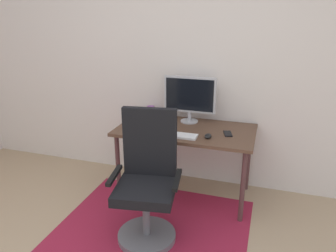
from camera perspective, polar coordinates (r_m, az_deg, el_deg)
name	(u,v)px	position (r m, az deg, el deg)	size (l,w,h in m)	color
wall_back	(183,61)	(3.43, 2.63, 11.31)	(6.00, 0.10, 2.60)	silver
area_rug	(151,231)	(2.94, -3.00, -17.90)	(1.62, 1.44, 0.01)	maroon
desk	(186,136)	(3.16, 3.11, -1.70)	(1.32, 0.71, 0.72)	brown
monitor	(190,96)	(3.26, 3.85, 5.26)	(0.52, 0.18, 0.47)	#B2B2B7
keyboard	(174,135)	(2.95, 1.01, -1.55)	(0.43, 0.13, 0.02)	white
computer_mouse	(208,136)	(2.92, 7.03, -1.75)	(0.06, 0.10, 0.03)	black
coffee_cup	(151,111)	(3.50, -3.05, 2.63)	(0.08, 0.08, 0.11)	#7B3787
cell_phone	(228,134)	(3.04, 10.47, -1.34)	(0.07, 0.14, 0.01)	black
office_chair	(147,186)	(2.67, -3.65, -10.57)	(0.58, 0.53, 1.08)	slate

